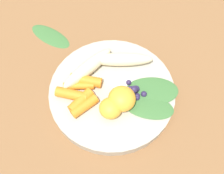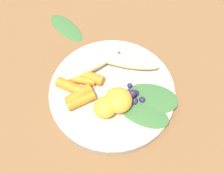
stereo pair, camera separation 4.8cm
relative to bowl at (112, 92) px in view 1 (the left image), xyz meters
The scene contains 16 objects.
ground_plane 0.01m from the bowl, ahead, with size 2.40×2.40×0.00m, color brown.
bowl is the anchor object (origin of this frame).
banana_peeled_left 0.07m from the bowl, 52.22° to the left, with size 0.13×0.03×0.03m, color beige.
banana_peeled_right 0.07m from the bowl, 14.21° to the right, with size 0.13×0.03×0.03m, color beige.
orange_segment_near 0.05m from the bowl, 145.02° to the right, with size 0.05×0.05×0.04m, color #F4A833.
orange_segment_far 0.06m from the bowl, behind, with size 0.04×0.04×0.03m, color #F4A833.
carrot_front 0.06m from the bowl, 77.24° to the left, with size 0.02×0.02×0.06m, color orange.
carrot_mid_left 0.07m from the bowl, 91.10° to the left, with size 0.01×0.01×0.06m, color orange.
carrot_mid_right 0.08m from the bowl, 105.45° to the left, with size 0.02×0.02×0.06m, color orange.
carrot_rear 0.07m from the bowl, 120.39° to the left, with size 0.02×0.02×0.05m, color orange.
carrot_small 0.07m from the bowl, 131.53° to the left, with size 0.02×0.02×0.05m, color orange.
blueberry_pile 0.05m from the bowl, 95.93° to the right, with size 0.04×0.04×0.03m.
coconut_shred_patch 0.03m from the bowl, 69.84° to the right, with size 0.04×0.04×0.00m, color white.
kale_leaf_left 0.08m from the bowl, 115.78° to the right, with size 0.10×0.05×0.01m, color #3D7038.
kale_leaf_right 0.08m from the bowl, 88.65° to the right, with size 0.11×0.06×0.01m, color #3D7038.
kale_leaf_stray 0.21m from the bowl, 46.37° to the left, with size 0.11×0.04×0.01m, color #3D7038.
Camera 1 is at (-0.24, -0.01, 0.46)m, focal length 40.08 mm.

